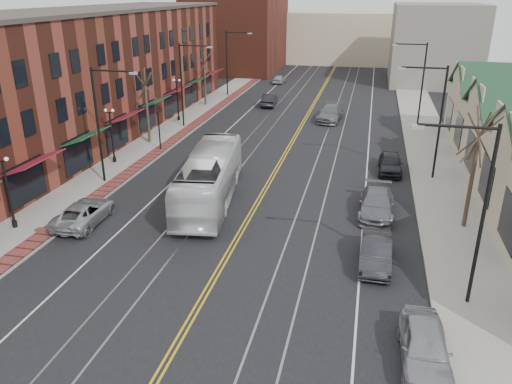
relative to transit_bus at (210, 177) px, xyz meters
The scene contains 30 objects.
ground 14.92m from the transit_bus, 78.05° to the right, with size 160.00×160.00×0.00m, color black.
sidewalk_left 10.60m from the transit_bus, 148.42° to the left, with size 4.00×120.00×0.15m, color gray.
sidewalk_right 16.12m from the transit_bus, 20.01° to the left, with size 4.00×120.00×0.15m, color gray.
building_left 20.60m from the transit_bus, 141.90° to the left, with size 10.00×50.00×11.00m, color maroon.
backdrop_left 57.23m from the transit_bus, 103.12° to the left, with size 14.00×18.00×14.00m, color maroon.
backdrop_mid 70.61m from the transit_bus, 87.50° to the left, with size 22.00×14.00×9.00m, color beige.
backdrop_right 53.76m from the transit_bus, 70.31° to the left, with size 12.00×16.00×11.00m, color slate.
streetlight_l_1 8.79m from the transit_bus, 169.43° to the left, with size 3.33×0.25×8.00m.
streetlight_l_2 19.52m from the transit_bus, 114.51° to the left, with size 3.33×0.25×8.00m.
streetlight_l_3 34.59m from the transit_bus, 103.39° to the left, with size 3.33×0.25×8.00m.
streetlight_r_0 16.83m from the transit_bus, 31.08° to the right, with size 3.33×0.25×8.00m.
streetlight_r_1 16.33m from the transit_bus, 27.94° to the left, with size 3.33×0.25×8.00m.
streetlight_r_2 27.61m from the transit_bus, 58.99° to the left, with size 3.33×0.25×8.00m.
lamppost_l_1 11.72m from the transit_bus, 146.20° to the right, with size 0.84×0.28×4.27m.
lamppost_l_2 11.18m from the transit_bus, 150.57° to the left, with size 0.84×0.28×4.27m.
lamppost_l_3 21.79m from the transit_bus, 116.53° to the left, with size 0.84×0.28×4.27m.
tree_left_near 14.98m from the transit_bus, 129.37° to the left, with size 1.78×1.37×6.48m.
tree_left_far 29.11m from the transit_bus, 108.93° to the left, with size 1.66×1.28×6.02m.
tree_right_mid 15.72m from the transit_bus, ahead, with size 1.90×1.46×6.93m.
manhole_far 10.52m from the transit_bus, 141.30° to the right, with size 0.60×0.60×0.02m, color #592D19.
traffic_signal 12.13m from the transit_bus, 128.43° to the left, with size 0.18×0.15×3.80m.
transit_bus is the anchor object (origin of this frame).
parked_suv 7.95m from the transit_bus, 142.11° to the right, with size 2.23×4.84×1.35m, color #ADAFB4.
parked_car_a 17.86m from the transit_bus, 46.07° to the right, with size 1.75×4.35×1.48m, color #9A9BA1.
parked_car_b 12.15m from the transit_bus, 29.24° to the right, with size 1.49×4.28×1.41m, color #232228.
parked_car_c 10.61m from the transit_bus, ahead, with size 2.04×5.02×1.46m, color slate.
parked_car_d 14.28m from the transit_bus, 35.86° to the left, with size 1.72×4.26×1.45m, color black.
distant_car_left 29.09m from the transit_bus, 93.89° to the left, with size 1.52×4.36×1.44m, color black.
distant_car_right 24.17m from the transit_bus, 76.38° to the left, with size 2.23×5.48×1.59m, color slate.
distant_car_far 44.56m from the transit_bus, 94.65° to the left, with size 1.50×3.73×1.27m, color #AAACB2.
Camera 1 is at (6.58, -14.13, 12.89)m, focal length 35.00 mm.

